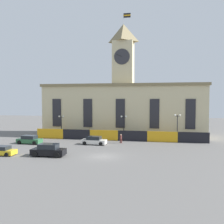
{
  "coord_description": "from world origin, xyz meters",
  "views": [
    {
      "loc": [
        7.93,
        -34.86,
        8.34
      ],
      "look_at": [
        0.0,
        7.55,
        6.08
      ],
      "focal_mm": 40.0,
      "sensor_mm": 36.0,
      "label": 1
    }
  ],
  "objects_px": {
    "car_yellow_coupe": "(1,151)",
    "car_white_taxi": "(94,141)",
    "pedestrian": "(121,138)",
    "street_lamp_left": "(124,122)",
    "car_black_suv": "(48,150)",
    "street_lamp_center": "(177,122)",
    "street_lamp_far_left": "(61,122)",
    "car_green_wagon": "(29,140)"
  },
  "relations": [
    {
      "from": "car_white_taxi",
      "to": "car_yellow_coupe",
      "type": "bearing_deg",
      "value": 45.95
    },
    {
      "from": "street_lamp_center",
      "to": "car_yellow_coupe",
      "type": "relative_size",
      "value": 1.27
    },
    {
      "from": "street_lamp_center",
      "to": "car_green_wagon",
      "type": "relative_size",
      "value": 1.13
    },
    {
      "from": "car_black_suv",
      "to": "street_lamp_center",
      "type": "bearing_deg",
      "value": -141.43
    },
    {
      "from": "street_lamp_left",
      "to": "car_white_taxi",
      "type": "bearing_deg",
      "value": -126.05
    },
    {
      "from": "street_lamp_left",
      "to": "car_black_suv",
      "type": "xyz_separation_m",
      "value": [
        -8.8,
        -16.53,
        -2.77
      ]
    },
    {
      "from": "car_yellow_coupe",
      "to": "car_white_taxi",
      "type": "bearing_deg",
      "value": -136.55
    },
    {
      "from": "car_green_wagon",
      "to": "car_yellow_coupe",
      "type": "xyz_separation_m",
      "value": [
        0.69,
        -9.45,
        -0.09
      ]
    },
    {
      "from": "car_black_suv",
      "to": "pedestrian",
      "type": "xyz_separation_m",
      "value": [
        8.83,
        12.45,
        0.11
      ]
    },
    {
      "from": "street_lamp_left",
      "to": "pedestrian",
      "type": "height_order",
      "value": "street_lamp_left"
    },
    {
      "from": "car_yellow_coupe",
      "to": "street_lamp_left",
      "type": "bearing_deg",
      "value": -133.16
    },
    {
      "from": "car_yellow_coupe",
      "to": "car_black_suv",
      "type": "distance_m",
      "value": 7.21
    },
    {
      "from": "street_lamp_left",
      "to": "car_white_taxi",
      "type": "relative_size",
      "value": 1.08
    },
    {
      "from": "car_black_suv",
      "to": "car_white_taxi",
      "type": "bearing_deg",
      "value": -114.14
    },
    {
      "from": "street_lamp_far_left",
      "to": "car_yellow_coupe",
      "type": "distance_m",
      "value": 17.61
    },
    {
      "from": "street_lamp_left",
      "to": "pedestrian",
      "type": "bearing_deg",
      "value": -89.56
    },
    {
      "from": "car_black_suv",
      "to": "car_yellow_coupe",
      "type": "bearing_deg",
      "value": 3.49
    },
    {
      "from": "street_lamp_far_left",
      "to": "car_yellow_coupe",
      "type": "bearing_deg",
      "value": -98.24
    },
    {
      "from": "street_lamp_left",
      "to": "car_yellow_coupe",
      "type": "height_order",
      "value": "street_lamp_left"
    },
    {
      "from": "pedestrian",
      "to": "car_yellow_coupe",
      "type": "bearing_deg",
      "value": 134.22
    },
    {
      "from": "pedestrian",
      "to": "car_black_suv",
      "type": "bearing_deg",
      "value": 149.55
    },
    {
      "from": "street_lamp_far_left",
      "to": "car_black_suv",
      "type": "distance_m",
      "value": 17.39
    },
    {
      "from": "street_lamp_left",
      "to": "street_lamp_center",
      "type": "bearing_deg",
      "value": 0.0
    },
    {
      "from": "street_lamp_left",
      "to": "car_black_suv",
      "type": "distance_m",
      "value": 18.93
    },
    {
      "from": "street_lamp_far_left",
      "to": "street_lamp_center",
      "type": "height_order",
      "value": "street_lamp_center"
    },
    {
      "from": "street_lamp_far_left",
      "to": "car_green_wagon",
      "type": "distance_m",
      "value": 8.83
    },
    {
      "from": "car_white_taxi",
      "to": "pedestrian",
      "type": "distance_m",
      "value": 5.16
    },
    {
      "from": "street_lamp_center",
      "to": "car_black_suv",
      "type": "bearing_deg",
      "value": -139.62
    },
    {
      "from": "street_lamp_far_left",
      "to": "car_green_wagon",
      "type": "bearing_deg",
      "value": -112.34
    },
    {
      "from": "street_lamp_center",
      "to": "car_black_suv",
      "type": "distance_m",
      "value": 25.69
    },
    {
      "from": "street_lamp_left",
      "to": "car_green_wagon",
      "type": "height_order",
      "value": "street_lamp_left"
    },
    {
      "from": "pedestrian",
      "to": "car_green_wagon",
      "type": "bearing_deg",
      "value": 107.28
    },
    {
      "from": "street_lamp_far_left",
      "to": "car_green_wagon",
      "type": "relative_size",
      "value": 1.01
    },
    {
      "from": "car_yellow_coupe",
      "to": "pedestrian",
      "type": "bearing_deg",
      "value": -140.92
    },
    {
      "from": "street_lamp_far_left",
      "to": "car_yellow_coupe",
      "type": "xyz_separation_m",
      "value": [
        -2.49,
        -17.19,
        -2.87
      ]
    },
    {
      "from": "car_white_taxi",
      "to": "street_lamp_left",
      "type": "bearing_deg",
      "value": -123.81
    },
    {
      "from": "street_lamp_center",
      "to": "street_lamp_left",
      "type": "bearing_deg",
      "value": 180.0
    },
    {
      "from": "street_lamp_center",
      "to": "pedestrian",
      "type": "distance_m",
      "value": 11.73
    },
    {
      "from": "car_yellow_coupe",
      "to": "car_black_suv",
      "type": "bearing_deg",
      "value": -174.96
    },
    {
      "from": "street_lamp_left",
      "to": "car_black_suv",
      "type": "bearing_deg",
      "value": -118.02
    },
    {
      "from": "car_black_suv",
      "to": "street_lamp_far_left",
      "type": "bearing_deg",
      "value": -75.97
    },
    {
      "from": "street_lamp_far_left",
      "to": "street_lamp_left",
      "type": "bearing_deg",
      "value": 0.0
    }
  ]
}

